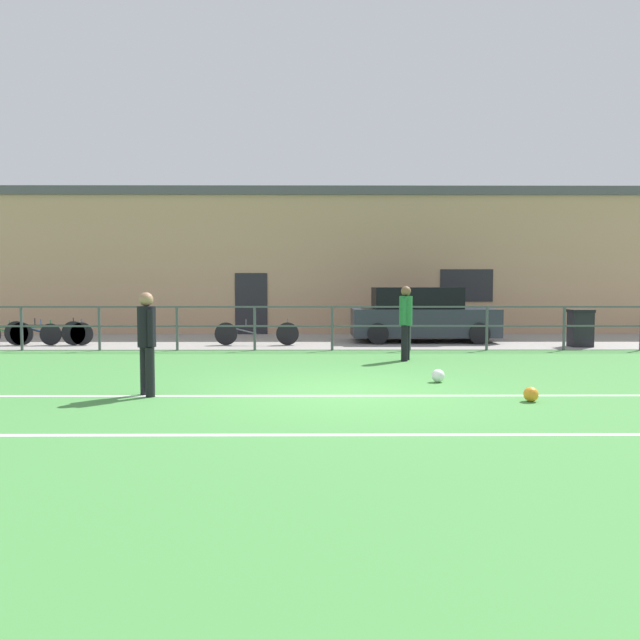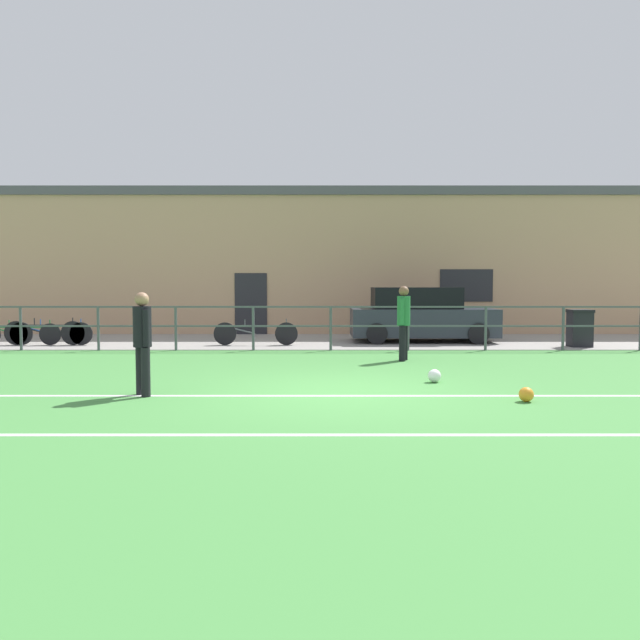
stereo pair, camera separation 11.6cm
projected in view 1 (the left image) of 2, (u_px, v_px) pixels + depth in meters
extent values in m
cube|color=#478C42|center=(342.00, 393.00, 9.35)|extent=(60.00, 44.00, 0.04)
cube|color=white|center=(343.00, 396.00, 9.01)|extent=(36.00, 0.11, 0.00)
cube|color=white|center=(352.00, 435.00, 6.64)|extent=(36.00, 0.11, 0.00)
cube|color=gray|center=(330.00, 341.00, 17.83)|extent=(48.00, 5.00, 0.02)
cylinder|color=#474C51|center=(22.00, 328.00, 15.26)|extent=(0.07, 0.07, 1.15)
cylinder|color=#474C51|center=(99.00, 328.00, 15.27)|extent=(0.07, 0.07, 1.15)
cylinder|color=#474C51|center=(177.00, 328.00, 15.28)|extent=(0.07, 0.07, 1.15)
cylinder|color=#474C51|center=(255.00, 328.00, 15.30)|extent=(0.07, 0.07, 1.15)
cylinder|color=#474C51|center=(332.00, 328.00, 15.31)|extent=(0.07, 0.07, 1.15)
cylinder|color=#474C51|center=(410.00, 328.00, 15.32)|extent=(0.07, 0.07, 1.15)
cylinder|color=#474C51|center=(487.00, 328.00, 15.33)|extent=(0.07, 0.07, 1.15)
cylinder|color=#474C51|center=(564.00, 328.00, 15.34)|extent=(0.07, 0.07, 1.15)
cube|color=#474C51|center=(332.00, 307.00, 15.27)|extent=(36.00, 0.04, 0.04)
cube|color=#474C51|center=(332.00, 326.00, 15.30)|extent=(36.00, 0.04, 0.04)
cube|color=tan|center=(328.00, 266.00, 21.39)|extent=(28.00, 2.40, 4.74)
cube|color=#232328|center=(251.00, 304.00, 20.24)|extent=(1.10, 0.04, 2.10)
cube|color=#232328|center=(467.00, 285.00, 20.24)|extent=(1.80, 0.04, 1.10)
cube|color=#4C4C51|center=(328.00, 196.00, 21.25)|extent=(28.00, 2.56, 0.30)
cylinder|color=black|center=(150.00, 372.00, 8.90)|extent=(0.14, 0.14, 0.75)
cylinder|color=black|center=(145.00, 370.00, 9.09)|extent=(0.14, 0.14, 0.75)
cylinder|color=black|center=(147.00, 327.00, 8.96)|extent=(0.28, 0.28, 0.62)
sphere|color=#A37556|center=(146.00, 299.00, 8.93)|extent=(0.21, 0.21, 0.21)
cylinder|color=black|center=(151.00, 328.00, 8.83)|extent=(0.10, 0.10, 0.55)
cylinder|color=black|center=(143.00, 327.00, 9.09)|extent=(0.10, 0.10, 0.55)
cylinder|color=black|center=(404.00, 343.00, 13.12)|extent=(0.14, 0.14, 0.79)
cylinder|color=black|center=(407.00, 342.00, 13.36)|extent=(0.14, 0.14, 0.79)
cylinder|color=#237038|center=(406.00, 311.00, 13.20)|extent=(0.29, 0.29, 0.65)
sphere|color=brown|center=(406.00, 291.00, 13.17)|extent=(0.22, 0.22, 0.22)
cylinder|color=#237038|center=(404.00, 312.00, 13.03)|extent=(0.10, 0.10, 0.58)
cylinder|color=#237038|center=(407.00, 311.00, 13.37)|extent=(0.10, 0.10, 0.58)
sphere|color=orange|center=(531.00, 394.00, 8.55)|extent=(0.21, 0.21, 0.21)
sphere|color=white|center=(438.00, 376.00, 10.27)|extent=(0.23, 0.23, 0.23)
cube|color=#282D38|center=(423.00, 322.00, 17.61)|extent=(4.22, 1.80, 0.82)
cube|color=black|center=(416.00, 298.00, 17.57)|extent=(2.53, 1.51, 0.62)
cylinder|color=black|center=(378.00, 334.00, 16.76)|extent=(0.60, 0.18, 0.60)
cylinder|color=black|center=(479.00, 334.00, 16.77)|extent=(0.60, 0.18, 0.60)
cylinder|color=black|center=(372.00, 329.00, 18.49)|extent=(0.60, 0.18, 0.60)
cylinder|color=black|center=(464.00, 329.00, 18.50)|extent=(0.60, 0.18, 0.60)
cylinder|color=black|center=(51.00, 334.00, 16.48)|extent=(0.61, 0.04, 0.61)
cube|color=#1E6633|center=(20.00, 327.00, 16.46)|extent=(1.31, 0.04, 0.04)
cube|color=#1E6633|center=(5.00, 331.00, 16.47)|extent=(0.83, 0.03, 0.22)
cylinder|color=#1E6633|center=(9.00, 324.00, 16.46)|extent=(0.03, 0.03, 0.20)
cylinder|color=#1E6633|center=(50.00, 325.00, 16.46)|extent=(0.03, 0.03, 0.28)
cylinder|color=black|center=(22.00, 334.00, 16.47)|extent=(0.64, 0.04, 0.64)
cylinder|color=black|center=(82.00, 334.00, 16.48)|extent=(0.64, 0.04, 0.64)
cube|color=#234C99|center=(52.00, 326.00, 16.47)|extent=(1.30, 0.04, 0.04)
cube|color=#234C99|center=(37.00, 330.00, 16.47)|extent=(0.82, 0.03, 0.23)
cylinder|color=#234C99|center=(41.00, 323.00, 16.46)|extent=(0.03, 0.03, 0.20)
cylinder|color=#234C99|center=(82.00, 324.00, 16.47)|extent=(0.03, 0.03, 0.28)
cylinder|color=black|center=(226.00, 334.00, 16.50)|extent=(0.63, 0.04, 0.63)
cylinder|color=black|center=(288.00, 334.00, 16.51)|extent=(0.63, 0.04, 0.63)
cube|color=#4C5156|center=(257.00, 326.00, 16.49)|extent=(1.33, 0.04, 0.04)
cube|color=#4C5156|center=(241.00, 330.00, 16.50)|extent=(0.84, 0.03, 0.23)
cylinder|color=#4C5156|center=(246.00, 323.00, 16.49)|extent=(0.03, 0.03, 0.20)
cylinder|color=#4C5156|center=(287.00, 324.00, 16.49)|extent=(0.03, 0.03, 0.28)
cylinder|color=black|center=(17.00, 333.00, 16.47)|extent=(0.67, 0.04, 0.67)
cylinder|color=black|center=(74.00, 333.00, 16.48)|extent=(0.67, 0.04, 0.67)
cube|color=black|center=(45.00, 325.00, 16.46)|extent=(1.23, 0.04, 0.04)
cube|color=black|center=(31.00, 329.00, 16.47)|extent=(0.77, 0.03, 0.24)
cylinder|color=black|center=(35.00, 322.00, 16.46)|extent=(0.03, 0.03, 0.20)
cylinder|color=black|center=(73.00, 323.00, 16.46)|extent=(0.03, 0.03, 0.28)
cube|color=black|center=(580.00, 330.00, 16.09)|extent=(0.56, 0.47, 0.93)
cube|color=black|center=(581.00, 311.00, 16.06)|extent=(0.59, 0.50, 0.08)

